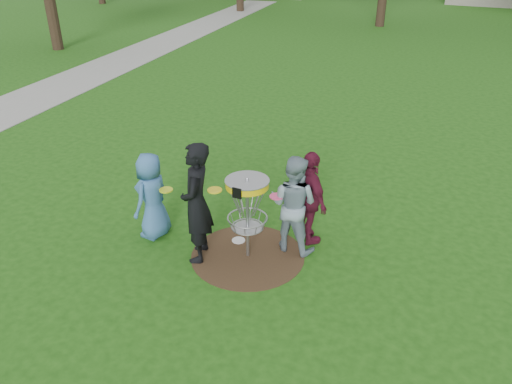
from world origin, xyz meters
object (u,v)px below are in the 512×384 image
at_px(player_blue, 152,196).
at_px(player_black, 197,203).
at_px(disc_golf_basket, 247,199).
at_px(player_maroon, 309,199).
at_px(player_grey, 293,204).

height_order(player_blue, player_black, player_black).
bearing_deg(disc_golf_basket, player_black, -153.20).
bearing_deg(disc_golf_basket, player_maroon, 49.27).
xyz_separation_m(player_grey, disc_golf_basket, (-0.54, -0.52, 0.21)).
xyz_separation_m(player_black, disc_golf_basket, (0.68, 0.34, 0.06)).
height_order(player_black, player_maroon, player_black).
xyz_separation_m(player_blue, player_black, (1.00, -0.22, 0.22)).
relative_size(player_blue, disc_golf_basket, 1.07).
distance_m(player_blue, player_maroon, 2.55).
xyz_separation_m(player_blue, player_grey, (2.21, 0.64, 0.07)).
xyz_separation_m(player_maroon, disc_golf_basket, (-0.70, -0.81, 0.22)).
bearing_deg(player_black, disc_golf_basket, 95.01).
distance_m(player_black, player_grey, 1.50).
bearing_deg(player_maroon, disc_golf_basket, 89.36).
bearing_deg(player_grey, player_maroon, -116.19).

